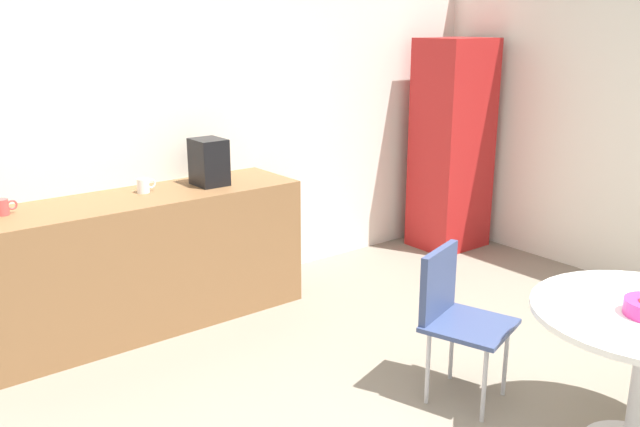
{
  "coord_description": "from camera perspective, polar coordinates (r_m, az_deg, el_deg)",
  "views": [
    {
      "loc": [
        -2.02,
        -1.41,
        1.99
      ],
      "look_at": [
        0.22,
        1.47,
        0.95
      ],
      "focal_mm": 37.9,
      "sensor_mm": 36.0,
      "label": 1
    }
  ],
  "objects": [
    {
      "name": "chair_navy",
      "position": [
        3.71,
        11.19,
        -7.71
      ],
      "size": [
        0.53,
        0.53,
        0.83
      ],
      "color": "silver",
      "rests_on": "ground_plane"
    },
    {
      "name": "locker_cabinet",
      "position": [
        6.14,
        11.07,
        5.67
      ],
      "size": [
        0.6,
        0.5,
        1.85
      ],
      "primitive_type": "cube",
      "color": "#B21E1E",
      "rests_on": "ground_plane"
    },
    {
      "name": "coffee_maker",
      "position": [
        4.71,
        -9.36,
        4.32
      ],
      "size": [
        0.2,
        0.24,
        0.32
      ],
      "primitive_type": "cube",
      "color": "black",
      "rests_on": "counter_block"
    },
    {
      "name": "mug_white",
      "position": [
        4.35,
        -25.24,
        0.5
      ],
      "size": [
        0.13,
        0.08,
        0.09
      ],
      "color": "#D84C4C",
      "rests_on": "counter_block"
    },
    {
      "name": "mug_green",
      "position": [
        4.6,
        -14.65,
        2.3
      ],
      "size": [
        0.13,
        0.08,
        0.09
      ],
      "color": "white",
      "rests_on": "counter_block"
    },
    {
      "name": "wall_back",
      "position": [
        4.9,
        -13.27,
        7.41
      ],
      "size": [
        6.0,
        0.1,
        2.6
      ],
      "primitive_type": "cube",
      "color": "white",
      "rests_on": "ground_plane"
    },
    {
      "name": "counter_block",
      "position": [
        4.62,
        -15.67,
        -4.17
      ],
      "size": [
        2.34,
        0.6,
        0.9
      ],
      "primitive_type": "cube",
      "color": "brown",
      "rests_on": "ground_plane"
    }
  ]
}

